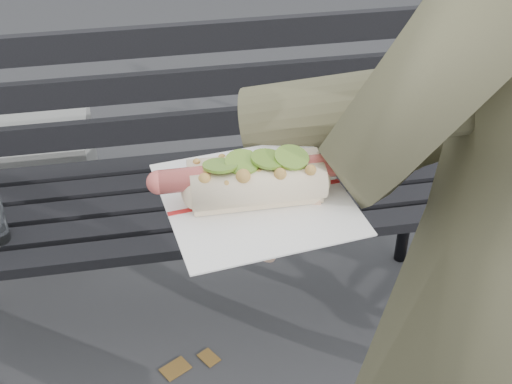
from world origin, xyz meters
The scene contains 3 objects.
park_bench centered at (-0.03, 0.99, 0.52)m, with size 1.50×0.44×0.88m.
person centered at (0.35, 0.08, 0.92)m, with size 0.67×0.44×1.83m, color brown.
held_hotdog centered at (0.15, 0.05, 1.19)m, with size 0.62×0.30×0.20m.
Camera 1 is at (-0.14, -0.60, 1.60)m, focal length 50.00 mm.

